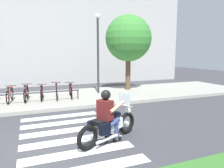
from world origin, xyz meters
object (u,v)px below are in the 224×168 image
(bicycle_3, at_px, (26,93))
(bicycle_4, at_px, (42,93))
(bicycle_2, at_px, (10,95))
(bike_rack, at_px, (26,94))
(street_lamp, at_px, (98,47))
(bicycle_5, at_px, (57,91))
(motorcycle, at_px, (109,125))
(tree_near_rack, at_px, (128,39))
(rider, at_px, (107,112))
(bicycle_6, at_px, (71,91))

(bicycle_3, xyz_separation_m, bicycle_4, (0.71, 0.00, -0.02))
(bicycle_2, height_order, bike_rack, bicycle_2)
(bike_rack, xyz_separation_m, street_lamp, (3.82, 1.20, 2.16))
(bicycle_2, xyz_separation_m, bicycle_3, (0.71, -0.00, 0.02))
(bicycle_5, relative_size, bike_rack, 0.36)
(bike_rack, bearing_deg, bicycle_4, 38.17)
(bicycle_4, height_order, street_lamp, street_lamp)
(bicycle_3, distance_m, bicycle_4, 0.71)
(motorcycle, relative_size, bicycle_3, 1.23)
(tree_near_rack, bearing_deg, bike_rack, -164.80)
(bicycle_3, height_order, bike_rack, bicycle_3)
(motorcycle, distance_m, rider, 0.38)
(bicycle_5, relative_size, bicycle_6, 1.06)
(street_lamp, distance_m, tree_near_rack, 2.17)
(bicycle_4, bearing_deg, tree_near_rack, 11.40)
(bicycle_2, xyz_separation_m, bike_rack, (0.70, -0.55, 0.09))
(bicycle_6, bearing_deg, motorcycle, -89.88)
(rider, height_order, street_lamp, street_lamp)
(rider, bearing_deg, bicycle_5, 96.64)
(street_lamp, bearing_deg, bicycle_4, -168.31)
(rider, relative_size, bike_rack, 0.30)
(bicycle_2, height_order, bicycle_4, bicycle_2)
(bicycle_3, height_order, street_lamp, street_lamp)
(bicycle_6, bearing_deg, bike_rack, -165.32)
(bicycle_3, relative_size, bicycle_4, 1.05)
(rider, distance_m, bicycle_6, 5.56)
(motorcycle, distance_m, tree_near_rack, 8.07)
(bicycle_4, height_order, tree_near_rack, tree_near_rack)
(bicycle_4, bearing_deg, bicycle_6, -0.01)
(street_lamp, bearing_deg, bike_rack, -162.57)
(motorcycle, relative_size, bike_rack, 0.42)
(bicycle_2, distance_m, street_lamp, 5.09)
(bicycle_3, bearing_deg, tree_near_rack, 10.07)
(bicycle_5, relative_size, tree_near_rack, 0.37)
(motorcycle, xyz_separation_m, bicycle_2, (-2.83, 5.52, 0.02))
(bicycle_5, bearing_deg, bicycle_3, -179.99)
(bicycle_6, distance_m, tree_near_rack, 4.80)
(bike_rack, bearing_deg, street_lamp, 17.43)
(bike_rack, distance_m, street_lamp, 4.55)
(bicycle_6, height_order, bike_rack, bicycle_6)
(motorcycle, xyz_separation_m, bicycle_6, (-0.01, 5.52, 0.03))
(bicycle_3, relative_size, street_lamp, 0.36)
(motorcycle, xyz_separation_m, bicycle_3, (-2.13, 5.52, 0.04))
(bicycle_4, bearing_deg, motorcycle, -75.56)
(bike_rack, xyz_separation_m, tree_near_rack, (5.89, 1.60, 2.69))
(bicycle_3, bearing_deg, bicycle_2, 179.94)
(tree_near_rack, bearing_deg, rider, -120.14)
(motorcycle, bearing_deg, tree_near_rack, 60.21)
(street_lamp, bearing_deg, tree_near_rack, 10.96)
(bicycle_5, bearing_deg, bicycle_4, 179.94)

